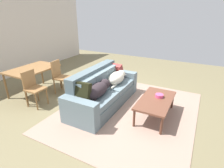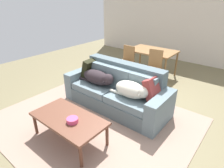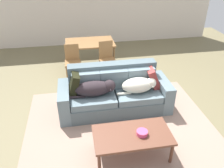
% 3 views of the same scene
% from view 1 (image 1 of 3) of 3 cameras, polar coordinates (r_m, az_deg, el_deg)
% --- Properties ---
extents(ground_plane, '(10.00, 10.00, 0.00)m').
position_cam_1_polar(ground_plane, '(4.75, -1.73, -5.46)').
color(ground_plane, '#746A4A').
extents(back_partition, '(8.00, 0.12, 2.70)m').
position_cam_1_polar(back_partition, '(7.13, -31.90, 12.24)').
color(back_partition, beige).
rests_on(back_partition, ground).
extents(area_rug, '(3.54, 2.98, 0.01)m').
position_cam_1_polar(area_rug, '(4.32, 5.24, -8.51)').
color(area_rug, '#A28270').
rests_on(area_rug, ground).
extents(couch, '(2.25, 0.86, 0.93)m').
position_cam_1_polar(couch, '(4.44, -3.13, -2.46)').
color(couch, '#516269').
rests_on(couch, ground).
extents(dog_on_left_cushion, '(0.93, 0.36, 0.31)m').
position_cam_1_polar(dog_on_left_cushion, '(3.97, -4.30, -1.68)').
color(dog_on_left_cushion, '#2E2529').
rests_on(dog_on_left_cushion, couch).
extents(dog_on_right_cushion, '(0.80, 0.36, 0.30)m').
position_cam_1_polar(dog_on_right_cushion, '(4.65, 1.57, 2.11)').
color(dog_on_right_cushion, silver).
rests_on(dog_on_right_cushion, couch).
extents(throw_pillow_by_left_arm, '(0.27, 0.47, 0.47)m').
position_cam_1_polar(throw_pillow_by_left_arm, '(3.73, -10.20, -2.79)').
color(throw_pillow_by_left_arm, black).
rests_on(throw_pillow_by_left_arm, couch).
extents(throw_pillow_by_right_arm, '(0.32, 0.45, 0.46)m').
position_cam_1_polar(throw_pillow_by_right_arm, '(5.01, 1.11, 4.18)').
color(throw_pillow_by_right_arm, maroon).
rests_on(throw_pillow_by_right_arm, couch).
extents(coffee_table, '(1.23, 0.65, 0.44)m').
position_cam_1_polar(coffee_table, '(4.02, 13.84, -5.38)').
color(coffee_table, brown).
rests_on(coffee_table, ground).
extents(bowl_on_coffee_table, '(0.18, 0.18, 0.07)m').
position_cam_1_polar(bowl_on_coffee_table, '(4.10, 14.93, -3.64)').
color(bowl_on_coffee_table, '#EA4C7F').
rests_on(bowl_on_coffee_table, coffee_table).
extents(dining_table, '(1.32, 0.87, 0.75)m').
position_cam_1_polar(dining_table, '(5.40, -24.03, 3.93)').
color(dining_table, olive).
rests_on(dining_table, ground).
extents(dining_chair_near_left, '(0.40, 0.40, 0.89)m').
position_cam_1_polar(dining_chair_near_left, '(4.76, -23.95, -0.76)').
color(dining_chair_near_left, olive).
rests_on(dining_chair_near_left, ground).
extents(dining_chair_near_right, '(0.45, 0.45, 0.94)m').
position_cam_1_polar(dining_chair_near_right, '(5.26, -16.37, 2.71)').
color(dining_chair_near_right, olive).
rests_on(dining_chair_near_right, ground).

